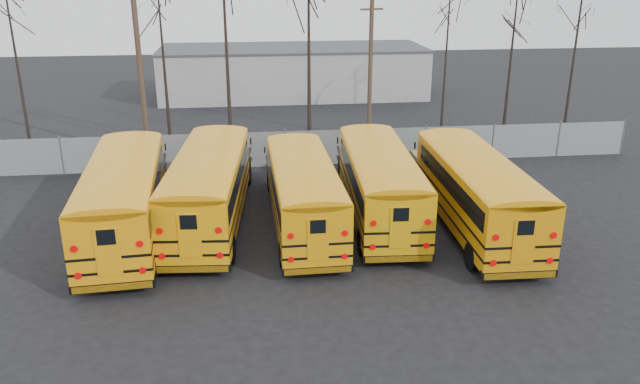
{
  "coord_description": "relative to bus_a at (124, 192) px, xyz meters",
  "views": [
    {
      "loc": [
        -2.06,
        -21.38,
        10.64
      ],
      "look_at": [
        0.87,
        3.17,
        1.6
      ],
      "focal_mm": 35.0,
      "sensor_mm": 36.0,
      "label": 1
    }
  ],
  "objects": [
    {
      "name": "utility_pole_right",
      "position": [
        12.85,
        14.04,
        2.49
      ],
      "size": [
        1.5,
        0.61,
        8.68
      ],
      "rotation": [
        0.0,
        0.0,
        0.33
      ],
      "color": "#453527",
      "rests_on": "ground"
    },
    {
      "name": "distant_building",
      "position": [
        9.14,
        28.9,
        0.03
      ],
      "size": [
        22.0,
        8.0,
        4.0
      ],
      "primitive_type": "cube",
      "color": "#A3A39F",
      "rests_on": "ground"
    },
    {
      "name": "fence",
      "position": [
        7.14,
        8.9,
        -0.97
      ],
      "size": [
        40.0,
        0.04,
        2.0
      ],
      "primitive_type": "cube",
      "color": "gray",
      "rests_on": "ground"
    },
    {
      "name": "bus_b",
      "position": [
        3.36,
        0.96,
        -0.03
      ],
      "size": [
        3.69,
        12.02,
        3.31
      ],
      "rotation": [
        0.0,
        0.0,
        -0.08
      ],
      "color": "black",
      "rests_on": "ground"
    },
    {
      "name": "tree_6",
      "position": [
        26.05,
        13.76,
        4.09
      ],
      "size": [
        0.26,
        0.26,
        12.12
      ],
      "primitive_type": "cone",
      "color": "black",
      "rests_on": "ground"
    },
    {
      "name": "bus_e",
      "position": [
        14.43,
        -0.87,
        -0.03
      ],
      "size": [
        3.04,
        11.87,
        3.3
      ],
      "rotation": [
        0.0,
        0.0,
        -0.03
      ],
      "color": "black",
      "rests_on": "ground"
    },
    {
      "name": "tree_4",
      "position": [
        17.16,
        12.47,
        3.19
      ],
      "size": [
        0.26,
        0.26,
        10.32
      ],
      "primitive_type": "cone",
      "color": "black",
      "rests_on": "ground"
    },
    {
      "name": "bus_c",
      "position": [
        7.29,
        0.07,
        -0.15
      ],
      "size": [
        2.69,
        11.12,
        3.1
      ],
      "rotation": [
        0.0,
        0.0,
        0.01
      ],
      "color": "black",
      "rests_on": "ground"
    },
    {
      "name": "tree_1",
      "position": [
        0.32,
        13.61,
        3.04
      ],
      "size": [
        0.26,
        0.26,
        10.01
      ],
      "primitive_type": "cone",
      "color": "black",
      "rests_on": "ground"
    },
    {
      "name": "bus_d",
      "position": [
        10.71,
        0.79,
        -0.08
      ],
      "size": [
        3.3,
        11.65,
        3.22
      ],
      "rotation": [
        0.0,
        0.0,
        -0.06
      ],
      "color": "black",
      "rests_on": "ground"
    },
    {
      "name": "tree_2",
      "position": [
        4.09,
        11.39,
        4.42
      ],
      "size": [
        0.26,
        0.26,
        12.77
      ],
      "primitive_type": "cone",
      "color": "black",
      "rests_on": "ground"
    },
    {
      "name": "tree_0",
      "position": [
        -7.31,
        11.69,
        3.4
      ],
      "size": [
        0.26,
        0.26,
        10.74
      ],
      "primitive_type": "cone",
      "color": "black",
      "rests_on": "ground"
    },
    {
      "name": "utility_pole_left",
      "position": [
        -0.78,
        11.69,
        3.15
      ],
      "size": [
        1.71,
        0.73,
        9.96
      ],
      "rotation": [
        0.0,
        0.0,
        0.35
      ],
      "color": "#433326",
      "rests_on": "ground"
    },
    {
      "name": "tree_3",
      "position": [
        8.74,
        11.49,
        3.98
      ],
      "size": [
        0.26,
        0.26,
        11.88
      ],
      "primitive_type": "cone",
      "color": "black",
      "rests_on": "ground"
    },
    {
      "name": "ground",
      "position": [
        7.14,
        -3.1,
        -1.97
      ],
      "size": [
        120.0,
        120.0,
        0.0
      ],
      "primitive_type": "plane",
      "color": "black",
      "rests_on": "ground"
    },
    {
      "name": "tree_5",
      "position": [
        22.14,
        14.45,
        2.72
      ],
      "size": [
        0.26,
        0.26,
        9.37
      ],
      "primitive_type": "cone",
      "color": "black",
      "rests_on": "ground"
    },
    {
      "name": "bus_a",
      "position": [
        0.0,
        0.0,
        0.0
      ],
      "size": [
        3.59,
        12.16,
        3.36
      ],
      "rotation": [
        0.0,
        0.0,
        0.07
      ],
      "color": "black",
      "rests_on": "ground"
    }
  ]
}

